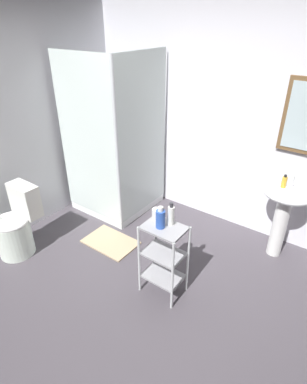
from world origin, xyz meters
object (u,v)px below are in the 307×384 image
Objects in this scene: hand_soap_bottle at (284,182)px; shampoo_bottle_blue at (160,218)px; shower_stall at (117,178)px; storage_cart at (164,255)px; pedestal_sink at (284,209)px; bath_mat at (111,242)px; lotion_bottle_white at (171,215)px; rinse_cup at (157,214)px; toilet at (17,227)px.

hand_soap_bottle is 0.67× the size of shampoo_bottle_blue.
storage_cart is (1.31, -0.85, -0.03)m from shower_stall.
pedestal_sink is 1.09× the size of storage_cart.
bath_mat is (-1.59, -0.94, -0.57)m from pedestal_sink.
lotion_bottle_white is (-0.61, -1.11, -0.04)m from hand_soap_bottle.
lotion_bottle_white reaches higher than shampoo_bottle_blue.
shower_stall reaches higher than storage_cart.
storage_cart is at bearing -14.47° from bath_mat.
rinse_cup is at bearing -179.41° from lotion_bottle_white.
hand_soap_bottle is 1.27m from lotion_bottle_white.
storage_cart is at bearing -27.85° from rinse_cup.
lotion_bottle_white reaches higher than pedestal_sink.
toilet is at bearing -164.69° from storage_cart.
storage_cart is at bearing -32.99° from shower_stall.
shower_stall reaches higher than bath_mat.
toilet is at bearing -165.07° from shampoo_bottle_blue.
pedestal_sink is 1.39m from rinse_cup.
shampoo_bottle_blue is at bearing -145.37° from storage_cart.
shower_stall is 2.70× the size of storage_cart.
pedestal_sink is 1.93m from bath_mat.
toilet is (-2.30, -1.61, -0.26)m from pedestal_sink.
rinse_cup is (1.18, -0.78, 0.33)m from shower_stall.
hand_soap_bottle is 1.39× the size of rinse_cup.
shower_stall is 9.30× the size of lotion_bottle_white.
bath_mat is (-0.77, 0.16, -0.78)m from rinse_cup.
pedestal_sink is 1.35× the size of bath_mat.
bath_mat is at bearing 163.97° from shampoo_bottle_blue.
toilet is 2.82m from hand_soap_bottle.
storage_cart is 1.02m from bath_mat.
pedestal_sink is 5.96× the size of hand_soap_bottle.
bath_mat is at bearing 169.94° from lotion_bottle_white.
shampoo_bottle_blue is 2.06× the size of rinse_cup.
storage_cart is at bearing 15.31° from toilet.
shower_stall is at bearing -170.94° from pedestal_sink.
storage_cart is at bearing 34.63° from shampoo_bottle_blue.
pedestal_sink is 1.36m from storage_cart.
hand_soap_bottle is 1.99m from bath_mat.
lotion_bottle_white is 0.16m from rinse_cup.
pedestal_sink is at bearing 9.06° from shower_stall.
shampoo_bottle_blue reaches higher than toilet.
pedestal_sink is at bearing 30.57° from bath_mat.
shampoo_bottle_blue reaches higher than bath_mat.
lotion_bottle_white is at bearing -10.06° from bath_mat.
pedestal_sink is 4.02× the size of shampoo_bottle_blue.
shower_stall reaches higher than shampoo_bottle_blue.
bath_mat is (-1.53, -0.94, -0.86)m from hand_soap_bottle.
shampoo_bottle_blue is at bearing -34.10° from shower_stall.
rinse_cup is (-0.10, 0.09, -0.04)m from shampoo_bottle_blue.
shower_stall is at bearing 145.90° from shampoo_bottle_blue.
toilet is 3.54× the size of lotion_bottle_white.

